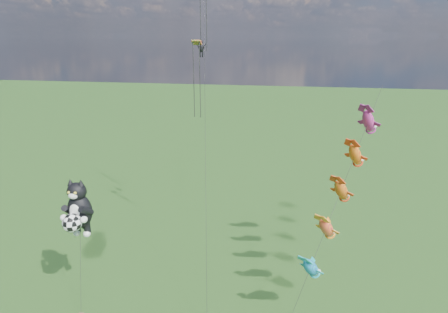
# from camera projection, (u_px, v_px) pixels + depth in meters

# --- Properties ---
(ground) EXTENTS (300.00, 300.00, 0.00)m
(ground) POSITION_uv_depth(u_px,v_px,m) (112.00, 307.00, 31.34)
(ground) COLOR #12370D
(cat_kite_rig) EXTENTS (2.41, 4.12, 10.77)m
(cat_kite_rig) POSITION_uv_depth(u_px,v_px,m) (78.00, 210.00, 30.41)
(cat_kite_rig) COLOR brown
(cat_kite_rig) RESTS_ON ground
(fish_windsock_rig) EXTENTS (8.12, 13.86, 17.58)m
(fish_windsock_rig) POSITION_uv_depth(u_px,v_px,m) (341.00, 190.00, 29.87)
(fish_windsock_rig) COLOR brown
(fish_windsock_rig) RESTS_ON ground
(parafoil_rig) EXTENTS (4.44, 17.14, 28.16)m
(parafoil_rig) POSITION_uv_depth(u_px,v_px,m) (201.00, 46.00, 36.32)
(parafoil_rig) COLOR brown
(parafoil_rig) RESTS_ON ground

